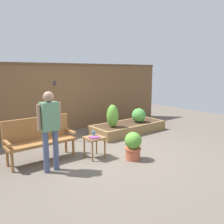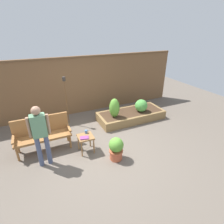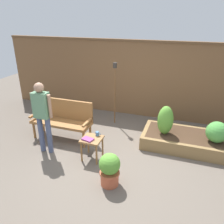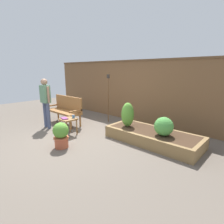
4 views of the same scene
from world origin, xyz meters
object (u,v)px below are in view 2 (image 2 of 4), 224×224
(garden_bench, at_px, (42,131))
(side_table, at_px, (86,139))
(tiki_torch, at_px, (66,93))
(potted_boxwood, at_px, (116,148))
(shrub_far_corner, at_px, (141,106))
(person_by_bench, at_px, (40,132))
(cup_on_table, at_px, (86,132))
(shrub_near_bench, at_px, (114,108))
(book_on_table, at_px, (84,138))

(garden_bench, height_order, side_table, garden_bench)
(tiki_torch, bearing_deg, potted_boxwood, -73.50)
(shrub_far_corner, distance_m, tiki_torch, 2.67)
(person_by_bench, bearing_deg, cup_on_table, 10.68)
(shrub_near_bench, bearing_deg, garden_bench, -170.00)
(side_table, distance_m, shrub_near_bench, 1.69)
(side_table, relative_size, potted_boxwood, 0.78)
(cup_on_table, relative_size, person_by_bench, 0.07)
(person_by_bench, bearing_deg, shrub_far_corner, 17.61)
(cup_on_table, bearing_deg, garden_bench, 156.52)
(potted_boxwood, bearing_deg, garden_bench, 142.89)
(garden_bench, distance_m, shrub_near_bench, 2.38)
(tiki_torch, bearing_deg, garden_bench, -128.65)
(potted_boxwood, bearing_deg, shrub_near_bench, 66.20)
(cup_on_table, height_order, shrub_near_bench, shrub_near_bench)
(cup_on_table, distance_m, book_on_table, 0.25)
(cup_on_table, xyz_separation_m, potted_boxwood, (0.54, -0.75, -0.20))
(shrub_near_bench, relative_size, person_by_bench, 0.42)
(book_on_table, bearing_deg, side_table, 70.52)
(garden_bench, height_order, shrub_near_bench, shrub_near_bench)
(book_on_table, relative_size, person_by_bench, 0.14)
(side_table, relative_size, person_by_bench, 0.31)
(shrub_far_corner, bearing_deg, tiki_torch, 163.62)
(garden_bench, xyz_separation_m, book_on_table, (0.96, -0.69, -0.05))
(potted_boxwood, bearing_deg, tiki_torch, 106.50)
(garden_bench, relative_size, shrub_far_corner, 3.21)
(side_table, bearing_deg, shrub_far_corner, 23.11)
(book_on_table, relative_size, potted_boxwood, 0.36)
(side_table, xyz_separation_m, shrub_near_bench, (1.32, 1.02, 0.23))
(book_on_table, distance_m, tiki_torch, 1.95)
(side_table, bearing_deg, garden_bench, 149.09)
(cup_on_table, height_order, person_by_bench, person_by_bench)
(side_table, distance_m, person_by_bench, 1.19)
(side_table, xyz_separation_m, cup_on_table, (0.07, 0.14, 0.13))
(side_table, height_order, shrub_far_corner, shrub_far_corner)
(book_on_table, height_order, shrub_far_corner, shrub_far_corner)
(potted_boxwood, xyz_separation_m, tiki_torch, (-0.70, 2.37, 0.82))
(garden_bench, relative_size, person_by_bench, 0.92)
(side_table, bearing_deg, person_by_bench, -175.98)
(shrub_far_corner, relative_size, person_by_bench, 0.29)
(potted_boxwood, relative_size, shrub_near_bench, 0.93)
(cup_on_table, height_order, tiki_torch, tiki_torch)
(cup_on_table, distance_m, shrub_near_bench, 1.54)
(potted_boxwood, distance_m, shrub_far_corner, 2.43)
(garden_bench, bearing_deg, person_by_bench, -93.57)
(shrub_far_corner, bearing_deg, side_table, -156.89)
(cup_on_table, relative_size, potted_boxwood, 0.18)
(side_table, relative_size, shrub_near_bench, 0.72)
(shrub_far_corner, bearing_deg, potted_boxwood, -137.56)
(side_table, height_order, tiki_torch, tiki_torch)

